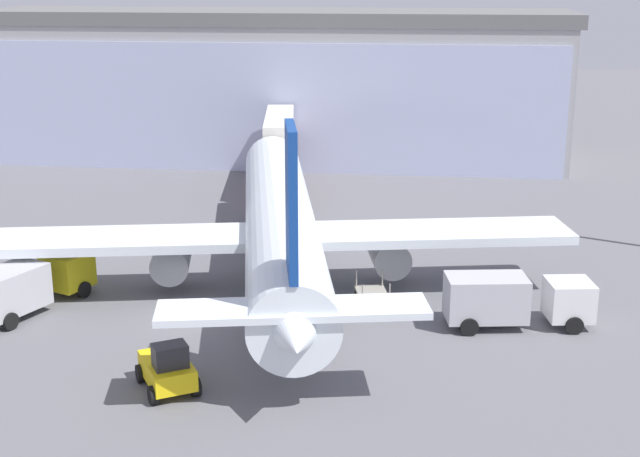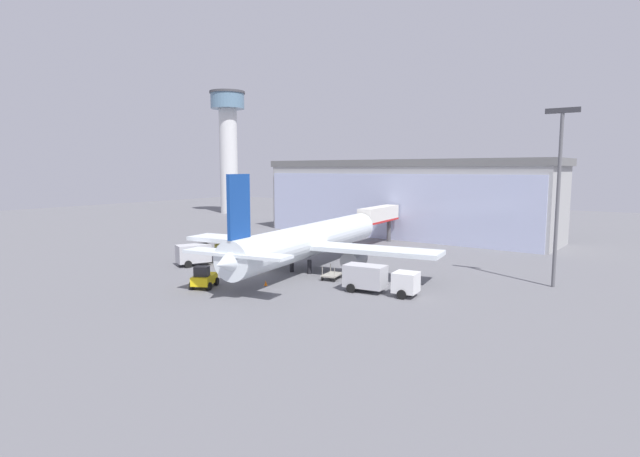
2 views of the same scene
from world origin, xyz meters
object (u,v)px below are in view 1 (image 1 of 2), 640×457
Objects in this scene: baggage_cart at (373,295)px; safety_cone_wingtip at (491,277)px; catering_truck at (28,284)px; fuel_truck at (513,299)px; pushback_tug at (168,369)px; jet_bridge at (280,132)px; airplane at (280,225)px; safety_cone_nose at (287,347)px.

safety_cone_wingtip is at bearing 110.65° from baggage_cart.
catering_truck and fuel_truck have the same top height.
pushback_tug is at bearing -158.43° from fuel_truck.
airplane is at bearing -178.59° from jet_bridge.
fuel_truck is 2.47× the size of baggage_cart.
safety_cone_wingtip is at bearing -92.21° from airplane.
catering_truck is 2.04× the size of pushback_tug.
jet_bridge reaches higher than fuel_truck.
fuel_truck is at bearing -88.60° from safety_cone_wingtip.
pushback_tug reaches higher than baggage_cart.
pushback_tug is 21.35m from safety_cone_wingtip.
jet_bridge reaches higher than pushback_tug.
catering_truck reaches higher than safety_cone_nose.
fuel_truck is 7.57m from baggage_cart.
jet_bridge is at bearing 123.86° from safety_cone_wingtip.
safety_cone_nose is at bearing -75.76° from pushback_tug.
jet_bridge is 29.48m from catering_truck.
catering_truck is (-10.50, -27.36, -3.22)m from jet_bridge.
fuel_truck is 13.58× the size of safety_cone_nose.
pushback_tug is at bearing 173.66° from jet_bridge.
safety_cone_wingtip is (12.05, 1.17, -3.22)m from airplane.
catering_truck is 25.04m from fuel_truck.
safety_cone_nose is at bearing -166.29° from fuel_truck.
fuel_truck is at bearing -90.52° from pushback_tug.
pushback_tug is 6.30m from safety_cone_nose.
airplane is 6.62m from baggage_cart.
catering_truck is 2.49× the size of baggage_cart.
fuel_truck is at bearing 18.98° from safety_cone_nose.
fuel_truck is 13.58× the size of safety_cone_wingtip.
airplane reaches higher than fuel_truck.
fuel_truck is at bearing 59.48° from baggage_cart.
jet_bridge reaches higher than safety_cone_nose.
fuel_truck is (14.53, -28.07, -3.22)m from jet_bridge.
jet_bridge is at bearing -1.88° from airplane.
pushback_tug is (-15.72, -7.95, -0.49)m from fuel_truck.
safety_cone_wingtip is (6.84, 3.94, -0.23)m from baggage_cart.
safety_cone_nose is 15.08m from safety_cone_wingtip.
jet_bridge is 3.86× the size of baggage_cart.
jet_bridge is 1.56× the size of fuel_truck.
catering_truck reaches higher than safety_cone_wingtip.
airplane reaches higher than baggage_cart.
safety_cone_nose is (3.50, -31.86, -4.41)m from jet_bridge.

